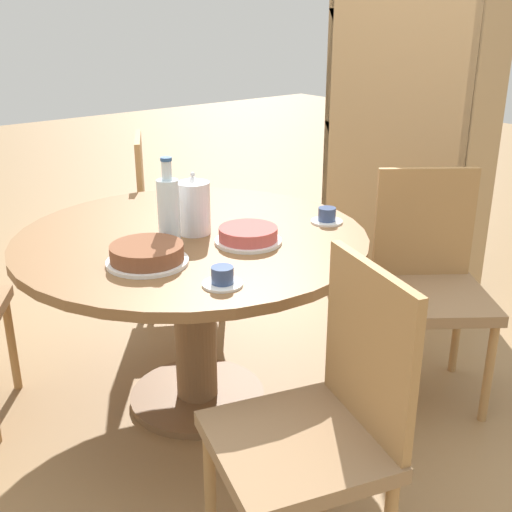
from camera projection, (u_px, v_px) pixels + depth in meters
ground_plane at (198, 399)px, 2.60m from camera, size 14.00×14.00×0.00m
dining_table at (193, 273)px, 2.40m from camera, size 1.29×1.29×0.71m
chair_a at (429, 280)px, 2.52m from camera, size 0.59×0.59×0.90m
chair_b at (170, 218)px, 3.26m from camera, size 0.57×0.57×0.90m
chair_d at (319, 424)px, 1.65m from camera, size 0.53×0.53×0.90m
bookshelf at (403, 136)px, 3.35m from camera, size 0.92×0.28×1.77m
coffee_pot at (194, 206)px, 2.32m from camera, size 0.12×0.12×0.23m
water_bottle at (169, 210)px, 2.20m from camera, size 0.08×0.08×0.31m
cake_main at (147, 254)px, 2.07m from camera, size 0.27×0.27×0.06m
cake_second at (248, 235)px, 2.25m from camera, size 0.24×0.24×0.06m
cup_a at (327, 217)px, 2.47m from camera, size 0.12×0.12×0.06m
cup_b at (222, 278)px, 1.91m from camera, size 0.12×0.12×0.06m
cup_c at (172, 191)px, 2.81m from camera, size 0.12×0.12×0.06m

